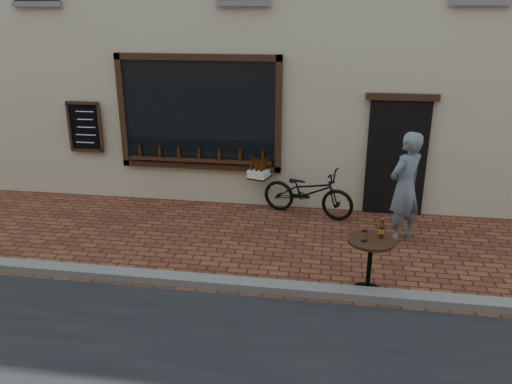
# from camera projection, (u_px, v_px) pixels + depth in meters

# --- Properties ---
(ground) EXTENTS (90.00, 90.00, 0.00)m
(ground) POSITION_uv_depth(u_px,v_px,m) (272.00, 298.00, 6.82)
(ground) COLOR #57281C
(ground) RESTS_ON ground
(kerb) EXTENTS (90.00, 0.25, 0.12)m
(kerb) POSITION_uv_depth(u_px,v_px,m) (274.00, 287.00, 6.99)
(kerb) COLOR slate
(kerb) RESTS_ON ground
(cargo_bicycle) EXTENTS (2.15, 1.11, 1.01)m
(cargo_bicycle) POSITION_uv_depth(u_px,v_px,m) (306.00, 191.00, 9.52)
(cargo_bicycle) COLOR black
(cargo_bicycle) RESTS_ON ground
(bistro_table) EXTENTS (0.64, 0.64, 1.10)m
(bistro_table) POSITION_uv_depth(u_px,v_px,m) (370.00, 255.00, 6.76)
(bistro_table) COLOR black
(bistro_table) RESTS_ON ground
(pedestrian) EXTENTS (0.81, 0.81, 1.89)m
(pedestrian) POSITION_uv_depth(u_px,v_px,m) (405.00, 187.00, 8.31)
(pedestrian) COLOR slate
(pedestrian) RESTS_ON ground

